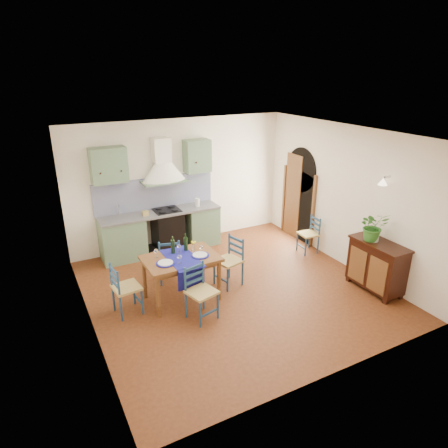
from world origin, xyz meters
The scene contains 13 objects.
floor centered at (0.00, 0.00, 0.00)m, with size 5.00×5.00×0.00m, color #48210F.
back_wall centered at (-0.47, 2.29, 1.05)m, with size 5.00×0.96×2.80m.
right_wall centered at (2.50, 0.28, 1.34)m, with size 0.26×5.00×2.80m.
left_wall centered at (-2.50, 0.00, 1.40)m, with size 0.04×5.00×2.80m, color white.
ceiling centered at (0.00, 0.00, 2.80)m, with size 5.00×5.00×0.01m, color silver.
dining_table centered at (-0.94, 0.16, 0.70)m, with size 1.26×0.95×1.11m.
chair_near centered at (-0.89, -0.51, 0.47)m, with size 0.52×0.52×0.91m.
chair_far centered at (-0.92, 0.83, 0.46)m, with size 0.51×0.51×0.89m.
chair_left centered at (-1.93, 0.16, 0.46)m, with size 0.46×0.46×0.89m.
chair_right centered at (0.03, 0.22, 0.48)m, with size 0.52×0.52×0.93m.
chair_spare centered at (2.23, 0.65, 0.42)m, with size 0.40×0.40×0.81m.
sideboard centered at (2.26, -1.18, 0.51)m, with size 0.50×1.05×0.94m.
potted_plant centered at (2.21, -1.03, 1.20)m, with size 0.48×0.42×0.54m, color #2E7025.
Camera 1 is at (-3.11, -5.55, 3.79)m, focal length 32.00 mm.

